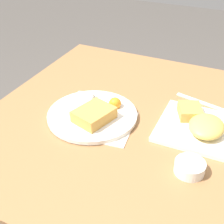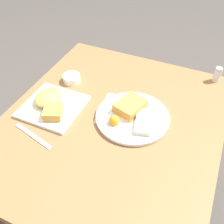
{
  "view_description": "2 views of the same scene",
  "coord_description": "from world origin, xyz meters",
  "px_view_note": "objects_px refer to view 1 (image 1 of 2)",
  "views": [
    {
      "loc": [
        -0.82,
        -0.35,
        1.32
      ],
      "look_at": [
        -0.04,
        0.0,
        0.74
      ],
      "focal_mm": 50.0,
      "sensor_mm": 36.0,
      "label": 1
    },
    {
      "loc": [
        0.69,
        0.31,
        1.48
      ],
      "look_at": [
        -0.0,
        0.0,
        0.75
      ],
      "focal_mm": 42.0,
      "sensor_mm": 36.0,
      "label": 2
    }
  ],
  "objects_px": {
    "plate_square_near": "(199,125)",
    "butter_knife": "(201,102)",
    "plate_oval_far": "(93,113)",
    "sauce_ramekin": "(190,167)"
  },
  "relations": [
    {
      "from": "plate_oval_far",
      "to": "butter_knife",
      "type": "relative_size",
      "value": 1.57
    },
    {
      "from": "plate_oval_far",
      "to": "plate_square_near",
      "type": "bearing_deg",
      "value": -76.92
    },
    {
      "from": "plate_square_near",
      "to": "butter_knife",
      "type": "xyz_separation_m",
      "value": [
        0.17,
        0.02,
        -0.02
      ]
    },
    {
      "from": "butter_knife",
      "to": "plate_square_near",
      "type": "bearing_deg",
      "value": 112.24
    },
    {
      "from": "plate_square_near",
      "to": "butter_knife",
      "type": "distance_m",
      "value": 0.17
    },
    {
      "from": "plate_square_near",
      "to": "sauce_ramekin",
      "type": "relative_size",
      "value": 2.9
    },
    {
      "from": "plate_square_near",
      "to": "butter_knife",
      "type": "relative_size",
      "value": 1.25
    },
    {
      "from": "plate_square_near",
      "to": "plate_oval_far",
      "type": "height_order",
      "value": "plate_square_near"
    },
    {
      "from": "plate_square_near",
      "to": "plate_oval_far",
      "type": "xyz_separation_m",
      "value": [
        -0.08,
        0.34,
        -0.0
      ]
    },
    {
      "from": "sauce_ramekin",
      "to": "butter_knife",
      "type": "distance_m",
      "value": 0.37
    }
  ]
}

